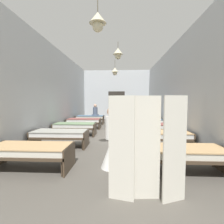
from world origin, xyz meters
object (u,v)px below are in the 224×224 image
object	(u,v)px
privacy_screen	(148,149)
bed_left_row_4	(90,118)
nurse_far_aisle	(114,124)
patient_seated_primary	(144,117)
potted_plant	(120,112)
bed_right_row_0	(182,153)
nurse_near_aisle	(121,116)
bed_left_row_0	(31,151)
nurse_mid_aisle	(112,146)
bed_left_row_2	(75,126)
bed_right_row_2	(151,127)
bed_right_row_3	(145,121)
bed_left_row_3	(84,121)
bed_right_row_4	(141,118)
bed_right_row_1	(161,135)
patient_seated_secondary	(95,111)
bed_left_row_1	(60,134)

from	to	relation	value
privacy_screen	bed_left_row_4	bearing A→B (deg)	102.20
nurse_far_aisle	patient_seated_primary	distance (m)	1.37
patient_seated_primary	privacy_screen	world-z (taller)	privacy_screen
bed_left_row_4	potted_plant	world-z (taller)	potted_plant
patient_seated_primary	potted_plant	bearing A→B (deg)	101.32
bed_right_row_0	nurse_near_aisle	distance (m)	8.40
bed_left_row_0	nurse_mid_aisle	bearing A→B (deg)	5.56
bed_right_row_0	bed_left_row_2	world-z (taller)	same
bed_left_row_4	bed_right_row_0	bearing A→B (deg)	-65.26
patient_seated_primary	bed_right_row_2	bearing A→B (deg)	1.82
nurse_near_aisle	bed_left_row_2	bearing A→B (deg)	73.19
bed_left_row_0	bed_right_row_3	world-z (taller)	same
bed_left_row_4	potted_plant	bearing A→B (deg)	37.07
bed_left_row_0	potted_plant	world-z (taller)	potted_plant
bed_left_row_3	bed_right_row_4	distance (m)	3.98
patient_seated_primary	privacy_screen	size ratio (longest dim) A/B	0.47
bed_right_row_1	bed_left_row_0	bearing A→B (deg)	-151.51
nurse_mid_aisle	bed_right_row_3	bearing A→B (deg)	27.66
bed_right_row_3	bed_right_row_0	bearing A→B (deg)	-90.00
bed_left_row_4	potted_plant	distance (m)	2.61
bed_left_row_3	bed_right_row_4	xyz separation A→B (m)	(3.50, 1.90, 0.00)
bed_right_row_2	bed_right_row_1	bearing A→B (deg)	-90.00
bed_right_row_0	bed_left_row_3	size ratio (longest dim) A/B	1.00
bed_right_row_1	nurse_far_aisle	size ratio (longest dim) A/B	1.28
bed_right_row_4	nurse_near_aisle	bearing A→B (deg)	152.75
bed_left_row_4	privacy_screen	xyz separation A→B (m)	(2.55, -8.69, 0.41)
bed_right_row_4	nurse_near_aisle	xyz separation A→B (m)	(-1.34, 0.69, 0.09)
patient_seated_secondary	privacy_screen	world-z (taller)	privacy_screen
bed_right_row_0	nurse_near_aisle	bearing A→B (deg)	99.21
bed_left_row_4	nurse_mid_aisle	xyz separation A→B (m)	(1.90, -7.41, 0.09)
bed_left_row_0	potted_plant	distance (m)	9.40
bed_right_row_2	patient_seated_secondary	size ratio (longest dim) A/B	2.37
bed_right_row_1	bed_left_row_3	xyz separation A→B (m)	(-3.50, 3.80, 0.00)
bed_right_row_0	potted_plant	bearing A→B (deg)	98.85
bed_left_row_1	bed_right_row_2	size ratio (longest dim) A/B	1.00
bed_right_row_4	nurse_near_aisle	distance (m)	1.51
bed_right_row_4	bed_left_row_1	bearing A→B (deg)	-121.56
bed_right_row_0	bed_left_row_0	bearing A→B (deg)	180.00
bed_left_row_0	bed_right_row_3	xyz separation A→B (m)	(3.50, 5.70, 0.00)
nurse_far_aisle	patient_seated_primary	size ratio (longest dim) A/B	1.86
bed_left_row_1	potted_plant	xyz separation A→B (m)	(2.07, 7.27, 0.26)
bed_right_row_1	patient_seated_primary	bearing A→B (deg)	100.50
bed_left_row_0	nurse_mid_aisle	distance (m)	1.91
potted_plant	privacy_screen	xyz separation A→B (m)	(0.48, -10.26, 0.15)
bed_right_row_4	nurse_far_aisle	size ratio (longest dim) A/B	1.28
nurse_mid_aisle	privacy_screen	world-z (taller)	privacy_screen
bed_left_row_0	bed_left_row_1	distance (m)	1.90
bed_left_row_3	patient_seated_secondary	size ratio (longest dim) A/B	2.37
bed_left_row_3	potted_plant	world-z (taller)	potted_plant
privacy_screen	bed_left_row_2	bearing A→B (deg)	113.38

